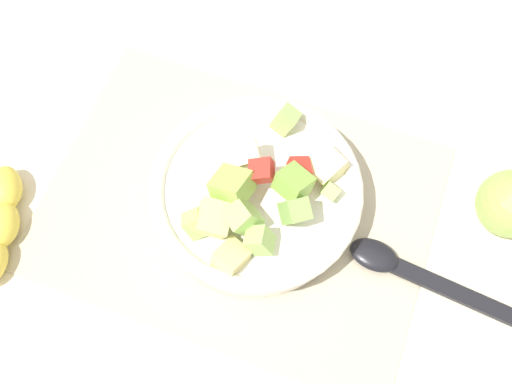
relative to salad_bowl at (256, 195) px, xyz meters
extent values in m
plane|color=silver|center=(-0.02, -0.01, -0.04)|extent=(2.40, 2.40, 0.00)
cube|color=#BCB299|center=(-0.02, -0.01, -0.04)|extent=(0.44, 0.33, 0.01)
cylinder|color=white|center=(0.00, 0.00, -0.01)|extent=(0.22, 0.22, 0.05)
torus|color=white|center=(0.00, 0.00, 0.01)|extent=(0.24, 0.24, 0.02)
cube|color=#A3CC6B|center=(0.00, -0.05, 0.04)|extent=(0.04, 0.04, 0.04)
cube|color=#A3CC6B|center=(-0.05, -0.06, 0.02)|extent=(0.04, 0.03, 0.04)
cube|color=beige|center=(-0.02, 0.02, 0.04)|extent=(0.04, 0.04, 0.03)
cube|color=#93C160|center=(0.05, -0.02, 0.04)|extent=(0.04, 0.04, 0.04)
cube|color=#9EC656|center=(-0.02, -0.02, 0.05)|extent=(0.05, 0.04, 0.04)
cube|color=red|center=(0.04, 0.03, 0.04)|extent=(0.03, 0.03, 0.02)
cube|color=#E5D684|center=(-0.03, -0.06, 0.04)|extent=(0.04, 0.04, 0.04)
cube|color=#A3CC6B|center=(0.00, 0.09, 0.03)|extent=(0.03, 0.03, 0.04)
cube|color=#A3CC6B|center=(0.03, -0.06, 0.03)|extent=(0.04, 0.03, 0.04)
cube|color=#8CB74C|center=(0.04, 0.01, 0.05)|extent=(0.04, 0.05, 0.03)
cube|color=beige|center=(0.06, 0.05, 0.02)|extent=(0.05, 0.05, 0.04)
cube|color=#A3CC6B|center=(0.08, 0.02, 0.02)|extent=(0.02, 0.03, 0.03)
cube|color=#E5D684|center=(0.00, -0.09, 0.02)|extent=(0.04, 0.04, 0.03)
cube|color=red|center=(0.00, 0.01, 0.05)|extent=(0.03, 0.03, 0.03)
ellipsoid|color=black|center=(0.14, -0.01, -0.03)|extent=(0.06, 0.04, 0.01)
cube|color=black|center=(0.24, -0.02, -0.03)|extent=(0.15, 0.03, 0.01)
sphere|color=#9EC656|center=(0.27, 0.09, 0.00)|extent=(0.08, 0.08, 0.08)
ellipsoid|color=yellow|center=(-0.26, -0.13, -0.02)|extent=(0.05, 0.06, 0.04)
ellipsoid|color=yellow|center=(-0.28, -0.08, -0.02)|extent=(0.06, 0.07, 0.04)
camera|label=1|loc=(0.10, -0.26, 0.62)|focal=42.80mm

